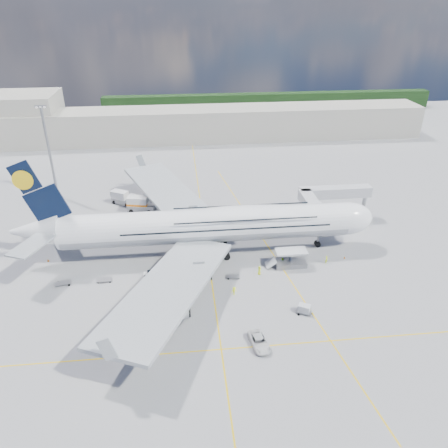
{
  "coord_description": "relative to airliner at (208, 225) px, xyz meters",
  "views": [
    {
      "loc": [
        -5.21,
        -72.51,
        50.96
      ],
      "look_at": [
        3.47,
        8.0,
        7.99
      ],
      "focal_mm": 35.0,
      "sensor_mm": 36.0,
      "label": 1
    }
  ],
  "objects": [
    {
      "name": "dolly_row_a",
      "position": [
        -21.54,
        -8.72,
        -6.54
      ],
      "size": [
        2.92,
        1.59,
        0.42
      ],
      "rotation": [
        0.0,
        0.0,
        0.02
      ],
      "color": "gray",
      "rests_on": "ground"
    },
    {
      "name": "dolly_row_b",
      "position": [
        -12.7,
        -14.77,
        -5.76
      ],
      "size": [
        3.39,
        2.0,
        2.06
      ],
      "rotation": [
        0.0,
        0.0,
        0.08
      ],
      "color": "gray",
      "rests_on": "ground"
    },
    {
      "name": "dolly_nose_far",
      "position": [
        15.42,
        -22.58,
        -5.93
      ],
      "size": [
        3.14,
        2.62,
        1.75
      ],
      "rotation": [
        0.0,
        0.0,
        -0.5
      ],
      "color": "gray",
      "rests_on": "ground"
    },
    {
      "name": "service_van",
      "position": [
        5.99,
        -29.82,
        -6.08
      ],
      "size": [
        3.43,
        5.98,
        1.57
      ],
      "primitive_type": "imported",
      "rotation": [
        0.0,
        0.0,
        0.15
      ],
      "color": "silver",
      "rests_on": "ground"
    },
    {
      "name": "cone_wing_right_inner",
      "position": [
        -9.2,
        -10.93,
        -6.6
      ],
      "size": [
        0.44,
        0.44,
        0.56
      ],
      "color": "orange",
      "rests_on": "ground"
    },
    {
      "name": "jet_bridge",
      "position": [
        29.55,
        10.94,
        -0.02
      ],
      "size": [
        18.8,
        12.1,
        8.5
      ],
      "color": "#B7B7BC",
      "rests_on": "ground"
    },
    {
      "name": "taxi_line_main",
      "position": [
        -0.26,
        -10.0,
        -6.86
      ],
      "size": [
        0.25,
        220.0,
        0.01
      ],
      "primitive_type": "cube",
      "color": "#E1B40B",
      "rests_on": "ground"
    },
    {
      "name": "cone_wing_right_outer",
      "position": [
        -6.12,
        -20.4,
        -6.64
      ],
      "size": [
        0.38,
        0.38,
        0.48
      ],
      "color": "orange",
      "rests_on": "ground"
    },
    {
      "name": "crew_nose",
      "position": [
        24.57,
        -7.09,
        -5.99
      ],
      "size": [
        0.74,
        0.75,
        1.75
      ],
      "primitive_type": "imported",
      "rotation": [
        0.0,
        0.0,
        0.8
      ],
      "color": "#EBFF1A",
      "rests_on": "ground"
    },
    {
      "name": "baggage_tug",
      "position": [
        -12.56,
        -8.49,
        -6.19
      ],
      "size": [
        2.52,
        1.3,
        1.53
      ],
      "rotation": [
        0.0,
        0.0,
        0.07
      ],
      "color": "silver",
      "rests_on": "ground"
    },
    {
      "name": "hangar",
      "position": [
        -70.26,
        90.0,
        2.13
      ],
      "size": [
        40.0,
        22.0,
        18.0
      ],
      "primitive_type": "cube",
      "color": "#B2AD9E",
      "rests_on": "ground"
    },
    {
      "name": "ground",
      "position": [
        -0.26,
        -10.0,
        -6.87
      ],
      "size": [
        300.0,
        300.0,
        0.0
      ],
      "primitive_type": "plane",
      "color": "gray",
      "rests_on": "ground"
    },
    {
      "name": "cargo_loader",
      "position": [
        16.56,
        -7.11,
        -5.62
      ],
      "size": [
        8.53,
        3.2,
        3.67
      ],
      "color": "silver",
      "rests_on": "ground"
    },
    {
      "name": "catering_truck_inner",
      "position": [
        -16.09,
        22.15,
        -4.81
      ],
      "size": [
        7.68,
        4.06,
        4.36
      ],
      "rotation": [
        0.0,
        0.0,
        -0.21
      ],
      "color": "gray",
      "rests_on": "ground"
    },
    {
      "name": "dolly_nose_near",
      "position": [
        4.18,
        -10.29,
        -6.57
      ],
      "size": [
        2.83,
        1.82,
        0.39
      ],
      "rotation": [
        0.0,
        0.0,
        -0.17
      ],
      "color": "gray",
      "rests_on": "ground"
    },
    {
      "name": "dolly_row_c",
      "position": [
        -13.75,
        -16.13,
        -5.79
      ],
      "size": [
        3.25,
        1.84,
        2.01
      ],
      "rotation": [
        0.0,
        0.0,
        -0.05
      ],
      "color": "gray",
      "rests_on": "ground"
    },
    {
      "name": "tree_line",
      "position": [
        39.74,
        130.0,
        -2.87
      ],
      "size": [
        160.0,
        6.0,
        8.0
      ],
      "primitive_type": "cube",
      "color": "#193814",
      "rests_on": "ground"
    },
    {
      "name": "cone_nose",
      "position": [
        29.13,
        -5.66,
        -6.63
      ],
      "size": [
        0.39,
        0.39,
        0.5
      ],
      "color": "orange",
      "rests_on": "ground"
    },
    {
      "name": "crew_tug",
      "position": [
        3.66,
        -15.9,
        -5.99
      ],
      "size": [
        1.28,
        0.96,
        1.76
      ],
      "primitive_type": "imported",
      "rotation": [
        0.0,
        0.0,
        0.3
      ],
      "color": "#E2F319",
      "rests_on": "ground"
    },
    {
      "name": "light_mast",
      "position": [
        -40.26,
        35.0,
        6.34
      ],
      "size": [
        3.0,
        0.7,
        25.5
      ],
      "color": "gray",
      "rests_on": "ground"
    },
    {
      "name": "terminal",
      "position": [
        -0.26,
        85.0,
        -0.87
      ],
      "size": [
        180.0,
        16.0,
        12.0
      ],
      "primitive_type": "cube",
      "color": "#B2AD9E",
      "rests_on": "ground"
    },
    {
      "name": "crew_van",
      "position": [
        9.64,
        -9.68,
        -5.9
      ],
      "size": [
        0.73,
        1.02,
        1.94
      ],
      "primitive_type": "imported",
      "rotation": [
        0.0,
        0.0,
        1.69
      ],
      "color": "#E6FA1A",
      "rests_on": "ground"
    },
    {
      "name": "crew_loader",
      "position": [
        15.15,
        -6.6,
        -6.05
      ],
      "size": [
        0.99,
        1.01,
        1.64
      ],
      "primitive_type": "imported",
      "rotation": [
        0.0,
        0.0,
        -0.88
      ],
      "color": "#9CF81A",
      "rests_on": "ground"
    },
    {
      "name": "cone_wing_left_outer",
      "position": [
        -15.15,
        32.28,
        -6.57
      ],
      "size": [
        0.49,
        0.49,
        0.63
      ],
      "color": "orange",
      "rests_on": "ground"
    },
    {
      "name": "taxi_line_cross",
      "position": [
        -0.26,
        -30.0,
        -6.86
      ],
      "size": [
        120.0,
        0.25,
        0.01
      ],
      "primitive_type": "cube",
      "color": "#E1B40B",
      "rests_on": "ground"
    },
    {
      "name": "catering_truck_outer",
      "position": [
        -21.35,
        27.7,
        -5.11
      ],
      "size": [
        6.89,
        5.12,
        3.79
      ],
      "rotation": [
        0.0,
        0.0,
        -0.54
      ],
      "color": "gray",
      "rests_on": "ground"
    },
    {
      "name": "dolly_back",
      "position": [
        -29.44,
        -8.99,
        -6.53
      ],
      "size": [
        3.22,
        2.16,
        0.43
      ],
      "rotation": [
        0.0,
        0.0,
        0.21
      ],
      "color": "gray",
      "rests_on": "ground"
    },
    {
      "name": "taxi_line_diag",
      "position": [
        13.74,
        -0.0,
        -6.86
      ],
      "size": [
        14.16,
        99.06,
        0.01
      ],
      "primitive_type": "cube",
      "rotation": [
        0.0,
        0.0,
        0.14
      ],
      "color": "#E1B40B",
      "rests_on": "ground"
    },
    {
      "name": "cone_wing_left_inner",
      "position": [
        -1.63,
        14.22,
        -6.63
      ],
      "size": [
        0.39,
        0.39,
        0.5
      ],
      "color": "orange",
      "rests_on": "ground"
    },
    {
      "name": "airliner",
      "position": [
        0.0,
        0.0,
        0.0
      ],
      "size": [
        77.26,
        79.15,
        23.71
      ],
      "color": "white",
      "rests_on": "ground"
    },
    {
      "name": "cone_tail",
      "position": [
        -34.54,
        0.03,
        -6.59
      ],
      "size": [
        0.46,
        0.46,
        0.58
      ],
      "color": "orange",
      "rests_on": "ground"
    },
    {
      "name": "crew_wing",
      "position": [
        -8.72,
        -18.34,
        -5.95
      ],
      "size": [
        0.65,
        1.15,
        1.84
      ],
      "primitive_type": "imported",
      "rotation": [
        0.0,
        0.0,
        1.77
      ],
      "color": "#C2EB18",
      "rests_on": "ground"
    }
  ]
}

